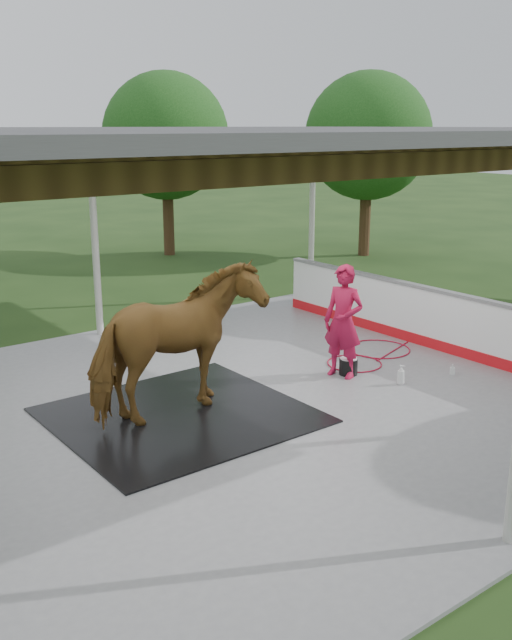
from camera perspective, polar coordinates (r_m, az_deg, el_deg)
ground at (r=10.94m, az=-1.51°, el=-6.89°), size 100.00×100.00×0.00m
concrete_slab at (r=10.93m, az=-1.51°, el=-6.77°), size 12.00×10.00×0.05m
pavilion_structure at (r=10.13m, az=-1.67°, el=14.36°), size 12.60×10.60×4.05m
dasher_board at (r=13.82m, az=14.05°, el=0.01°), size 0.16×8.00×1.15m
tree_belt at (r=11.04m, az=-3.20°, el=13.50°), size 28.00×28.00×5.80m
rubber_mat at (r=10.51m, az=-6.10°, el=-7.57°), size 3.44×3.23×0.03m
horse at (r=10.14m, az=-6.28°, el=-1.83°), size 2.66×1.39×2.17m
handler at (r=11.86m, az=7.00°, el=-0.12°), size 0.64×0.80×1.90m
wash_bucket at (r=12.18m, az=7.40°, el=-3.67°), size 0.31×0.31×0.29m
soap_bottle_a at (r=11.85m, az=11.51°, el=-4.32°), size 0.16×0.16×0.33m
soap_bottle_b at (r=12.55m, az=15.44°, el=-3.82°), size 0.12×0.11×0.18m
hose_coil at (r=13.28m, az=9.07°, el=-2.74°), size 2.24×1.40×0.02m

